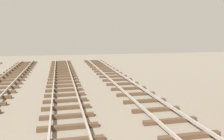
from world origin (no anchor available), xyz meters
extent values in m
cube|color=#4C3826|center=(0.64, 7.87, 0.09)|extent=(2.50, 0.24, 0.18)
cube|color=#4C3826|center=(0.64, 9.44, 0.09)|extent=(2.50, 0.24, 0.18)
cube|color=#4C3826|center=(0.64, 11.02, 0.09)|extent=(2.50, 0.24, 0.18)
cube|color=#4C3826|center=(0.64, 12.59, 0.09)|extent=(2.50, 0.24, 0.18)
cube|color=#4C3826|center=(0.64, 14.16, 0.09)|extent=(2.50, 0.24, 0.18)
cube|color=#4C3826|center=(0.64, 15.74, 0.09)|extent=(2.50, 0.24, 0.18)
cube|color=#4C3826|center=(0.64, 17.31, 0.09)|extent=(2.50, 0.24, 0.18)
cube|color=#4C3826|center=(0.64, 18.88, 0.09)|extent=(2.50, 0.24, 0.18)
cube|color=#4C3826|center=(0.64, 20.46, 0.09)|extent=(2.50, 0.24, 0.18)
cube|color=#4C3826|center=(0.64, 22.03, 0.09)|extent=(2.50, 0.24, 0.18)
cube|color=#4C3826|center=(0.64, 23.61, 0.09)|extent=(2.50, 0.24, 0.18)
cube|color=#4C3826|center=(0.64, 25.18, 0.09)|extent=(2.50, 0.24, 0.18)
cube|color=#4C3826|center=(0.64, 26.75, 0.09)|extent=(2.50, 0.24, 0.18)
cube|color=#4C3826|center=(0.64, 28.33, 0.09)|extent=(2.50, 0.24, 0.18)
cube|color=#4C3826|center=(0.64, 29.90, 0.09)|extent=(2.50, 0.24, 0.18)
cube|color=#4C3826|center=(0.64, 31.47, 0.09)|extent=(2.50, 0.24, 0.18)
cube|color=#4C3826|center=(0.64, 33.05, 0.09)|extent=(2.50, 0.24, 0.18)
cube|color=#4C3826|center=(-3.77, 9.76, 0.09)|extent=(2.50, 0.24, 0.18)
cube|color=#4C3826|center=(-3.77, 11.06, 0.09)|extent=(2.50, 0.24, 0.18)
cube|color=#4C3826|center=(-3.77, 12.36, 0.09)|extent=(2.50, 0.24, 0.18)
cube|color=#4C3826|center=(-3.77, 13.66, 0.09)|extent=(2.50, 0.24, 0.18)
cube|color=#4C3826|center=(-3.77, 14.97, 0.09)|extent=(2.50, 0.24, 0.18)
cube|color=#4C3826|center=(-3.77, 16.27, 0.09)|extent=(2.50, 0.24, 0.18)
cube|color=#4C3826|center=(-3.77, 17.57, 0.09)|extent=(2.50, 0.24, 0.18)
cube|color=#4C3826|center=(-3.77, 18.87, 0.09)|extent=(2.50, 0.24, 0.18)
cube|color=#4C3826|center=(-3.77, 20.17, 0.09)|extent=(2.50, 0.24, 0.18)
cube|color=#4C3826|center=(-3.77, 21.47, 0.09)|extent=(2.50, 0.24, 0.18)
cube|color=#4C3826|center=(-3.77, 22.77, 0.09)|extent=(2.50, 0.24, 0.18)
cube|color=#4C3826|center=(-3.77, 24.07, 0.09)|extent=(2.50, 0.24, 0.18)
cube|color=#4C3826|center=(-3.77, 25.38, 0.09)|extent=(2.50, 0.24, 0.18)
cube|color=#4C3826|center=(-3.77, 26.68, 0.09)|extent=(2.50, 0.24, 0.18)
cube|color=#4C3826|center=(-3.77, 27.98, 0.09)|extent=(2.50, 0.24, 0.18)
cube|color=#4C3826|center=(-3.77, 29.28, 0.09)|extent=(2.50, 0.24, 0.18)
cube|color=#4C3826|center=(-3.77, 30.58, 0.09)|extent=(2.50, 0.24, 0.18)
cube|color=#4C3826|center=(-3.77, 31.88, 0.09)|extent=(2.50, 0.24, 0.18)
cube|color=#4C3826|center=(-3.77, 33.18, 0.09)|extent=(2.50, 0.24, 0.18)
cube|color=#4C3826|center=(-8.17, 17.95, 0.09)|extent=(2.50, 0.24, 0.18)
cube|color=#4C3826|center=(-8.17, 19.33, 0.09)|extent=(2.50, 0.24, 0.18)
cube|color=#4C3826|center=(-8.17, 20.71, 0.09)|extent=(2.50, 0.24, 0.18)
cube|color=#4C3826|center=(-8.17, 22.10, 0.09)|extent=(2.50, 0.24, 0.18)
cube|color=#4C3826|center=(-8.17, 23.48, 0.09)|extent=(2.50, 0.24, 0.18)
cube|color=#4C3826|center=(-8.17, 24.86, 0.09)|extent=(2.50, 0.24, 0.18)
cube|color=#4C3826|center=(-8.17, 26.24, 0.09)|extent=(2.50, 0.24, 0.18)
cube|color=#4C3826|center=(-8.17, 27.62, 0.09)|extent=(2.50, 0.24, 0.18)
cube|color=#4C3826|center=(-8.17, 29.00, 0.09)|extent=(2.50, 0.24, 0.18)
cube|color=#4C3826|center=(-8.17, 30.38, 0.09)|extent=(2.50, 0.24, 0.18)
cube|color=#4C3826|center=(-8.17, 31.76, 0.09)|extent=(2.50, 0.24, 0.18)
cube|color=#4C3826|center=(-8.17, 33.14, 0.09)|extent=(2.50, 0.24, 0.18)
camera|label=1|loc=(-4.04, 0.50, 3.89)|focal=37.33mm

